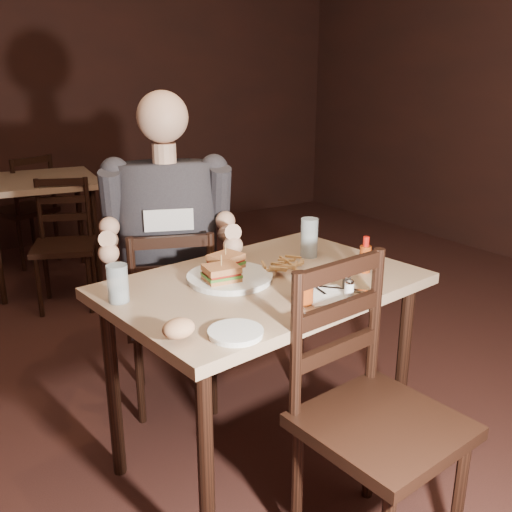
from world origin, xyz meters
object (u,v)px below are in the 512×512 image
main_table (264,303)px  dinner_plate (230,279)px  syrup_dispenser (302,288)px  bg_table (37,191)px  bg_chair_far (24,210)px  chair_near (382,425)px  chair_far (172,315)px  diner (168,211)px  bg_chair_near (64,246)px  glass_right (309,238)px  glass_left (118,283)px  hot_sauce (365,254)px  side_plate (236,334)px

main_table → dinner_plate: dinner_plate is taller
dinner_plate → syrup_dispenser: 0.32m
bg_table → bg_chair_far: bearing=90.0°
chair_near → dinner_plate: bearing=97.5°
chair_far → diner: diner is taller
bg_chair_near → glass_right: size_ratio=5.17×
bg_table → glass_left: 2.49m
diner → bg_table: bearing=114.0°
hot_sauce → syrup_dispenser: size_ratio=1.38×
glass_left → bg_chair_near: bearing=80.2°
main_table → diner: size_ratio=1.22×
chair_near → side_plate: 0.53m
dinner_plate → main_table: bearing=-31.6°
chair_far → hot_sauce: bearing=144.4°
dinner_plate → side_plate: size_ratio=1.92×
glass_right → hot_sauce: size_ratio=1.14×
main_table → side_plate: side_plate is taller
hot_sauce → main_table: bearing=159.6°
main_table → diner: diner is taller
chair_near → glass_right: bearing=64.0°
diner → dinner_plate: bearing=-66.8°
chair_near → diner: (-0.15, 1.13, 0.46)m
chair_near → bg_chair_near: 2.61m
bg_chair_far → dinner_plate: bearing=70.4°
bg_table → bg_chair_near: bearing=-90.0°
chair_far → dinner_plate: bearing=111.1°
diner → side_plate: bearing=-81.4°
bg_chair_far → side_plate: size_ratio=5.50×
bg_chair_far → bg_chair_near: bg_chair_far is taller
glass_left → diner: bearing=48.4°
glass_right → hot_sauce: 0.27m
glass_right → syrup_dispenser: bearing=-131.3°
diner → hot_sauce: diner is taller
chair_near → hot_sauce: size_ratio=6.83×
hot_sauce → chair_near: bearing=-126.8°
glass_left → side_plate: (0.19, -0.43, -0.06)m
chair_near → glass_right: (0.28, 0.71, 0.37)m
bg_table → chair_far: 1.98m
bg_chair_near → dinner_plate: bg_chair_near is taller
chair_far → syrup_dispenser: syrup_dispenser is taller
bg_chair_near → syrup_dispenser: syrup_dispenser is taller
dinner_plate → syrup_dispenser: syrup_dispenser is taller
chair_near → side_plate: bearing=139.7°
bg_table → side_plate: bearing=-92.8°
chair_near → bg_chair_far: 3.70m
diner → side_plate: diner is taller
chair_far → bg_table: bearing=-65.4°
chair_near → side_plate: size_ratio=6.03×
bg_chair_near → hot_sauce: size_ratio=5.92×
glass_right → hot_sauce: (0.06, -0.27, -0.01)m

